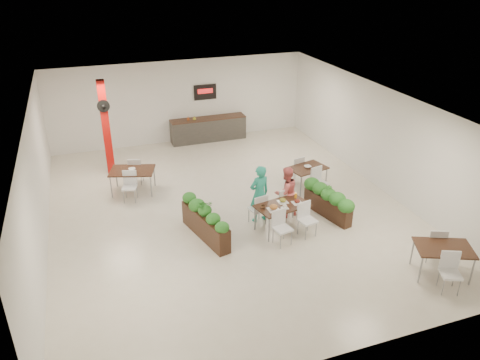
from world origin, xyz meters
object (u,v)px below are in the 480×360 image
diner_man (259,194)px  planter_left (205,220)px  diner_woman (286,192)px  side_table_c (443,252)px  side_table_a (132,173)px  side_table_b (307,171)px  service_counter (208,129)px  main_table (282,209)px  planter_right (328,200)px  red_column (106,127)px

diner_man → planter_left: 1.72m
diner_woman → side_table_c: 4.35m
planter_left → side_table_a: (-1.42, 3.30, 0.11)m
diner_woman → side_table_b: (1.34, 1.32, -0.12)m
service_counter → planter_left: (-2.05, -6.91, 0.04)m
main_table → diner_man: 0.79m
planter_right → side_table_a: size_ratio=1.06×
diner_woman → planter_right: (1.13, -0.40, -0.26)m
side_table_a → side_table_b: (5.22, -1.63, -0.01)m
side_table_a → side_table_b: bearing=0.1°
main_table → planter_right: size_ratio=1.03×
diner_man → red_column: bearing=-63.6°
diner_woman → side_table_a: 4.87m
red_column → main_table: size_ratio=1.75×
red_column → planter_right: (5.53, -5.10, -1.16)m
service_counter → planter_left: service_counter is taller
planter_right → side_table_b: planter_right is taller
service_counter → main_table: bearing=-90.0°
service_counter → side_table_b: service_counter is taller
red_column → planter_right: red_column is taller
main_table → red_column: bearing=126.8°
diner_woman → side_table_c: size_ratio=0.91×
planter_left → side_table_a: planter_left is taller
red_column → planter_right: bearing=-42.6°
diner_man → planter_left: (-1.65, -0.35, -0.30)m
main_table → diner_woman: bearing=58.1°
main_table → planter_left: size_ratio=0.88×
side_table_a → planter_right: bearing=-16.4°
red_column → planter_left: red_column is taller
diner_woman → side_table_c: diner_woman is taller
red_column → side_table_a: size_ratio=1.91×
planter_right → diner_woman: bearing=160.3°
red_column → side_table_b: red_column is taller
main_table → diner_man: diner_man is taller
service_counter → planter_left: 7.20m
diner_woman → planter_right: size_ratio=0.85×
diner_woman → planter_left: diner_woman is taller
side_table_b → planter_right: bearing=-110.7°
side_table_c → service_counter: bearing=128.0°
service_counter → diner_man: size_ratio=1.80×
red_column → diner_woman: (4.40, -4.69, -0.89)m
planter_left → planter_right: size_ratio=1.17×
red_column → main_table: bearing=-53.2°
red_column → planter_left: bearing=-68.8°
diner_man → planter_right: (1.93, -0.40, -0.35)m
red_column → side_table_c: bearing=-51.5°
service_counter → side_table_a: size_ratio=1.79×
side_table_a → side_table_c: (6.14, -6.65, -0.01)m
main_table → side_table_b: 2.64m
diner_man → diner_woman: diner_man is taller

